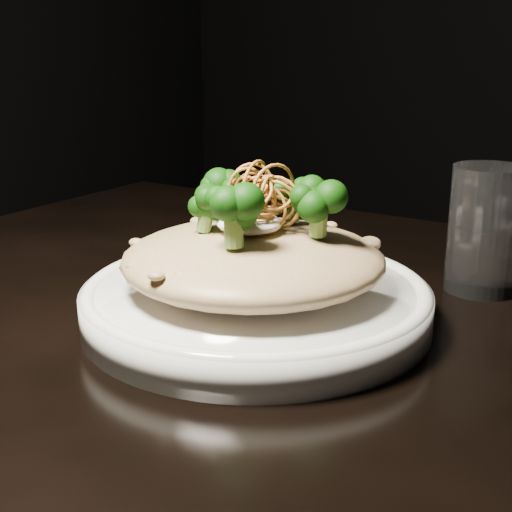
{
  "coord_description": "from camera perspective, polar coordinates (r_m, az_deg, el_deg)",
  "views": [
    {
      "loc": [
        0.21,
        -0.45,
        0.97
      ],
      "look_at": [
        -0.08,
        0.01,
        0.81
      ],
      "focal_mm": 50.0,
      "sensor_mm": 36.0,
      "label": 1
    }
  ],
  "objects": [
    {
      "name": "table",
      "position": [
        0.58,
        6.89,
        -14.76
      ],
      "size": [
        1.1,
        0.8,
        0.75
      ],
      "color": "black",
      "rests_on": "ground"
    },
    {
      "name": "plate",
      "position": [
        0.58,
        -0.0,
        -3.86
      ],
      "size": [
        0.28,
        0.28,
        0.03
      ],
      "primitive_type": "cylinder",
      "color": "white",
      "rests_on": "table"
    },
    {
      "name": "risotto",
      "position": [
        0.56,
        -0.23,
        -0.26
      ],
      "size": [
        0.21,
        0.21,
        0.05
      ],
      "primitive_type": "ellipsoid",
      "color": "brown",
      "rests_on": "plate"
    },
    {
      "name": "broccoli",
      "position": [
        0.55,
        -0.17,
        4.22
      ],
      "size": [
        0.12,
        0.12,
        0.05
      ],
      "primitive_type": null,
      "color": "black",
      "rests_on": "risotto"
    },
    {
      "name": "cheese",
      "position": [
        0.55,
        -0.54,
        2.66
      ],
      "size": [
        0.05,
        0.05,
        0.01
      ],
      "primitive_type": "ellipsoid",
      "color": "white",
      "rests_on": "risotto"
    },
    {
      "name": "shallots",
      "position": [
        0.55,
        0.11,
        5.28
      ],
      "size": [
        0.05,
        0.05,
        0.04
      ],
      "primitive_type": null,
      "color": "brown",
      "rests_on": "cheese"
    },
    {
      "name": "drinking_glass",
      "position": [
        0.66,
        17.86,
        2.03
      ],
      "size": [
        0.07,
        0.07,
        0.11
      ],
      "primitive_type": "cylinder",
      "rotation": [
        0.0,
        0.0,
        -0.04
      ],
      "color": "silver",
      "rests_on": "table"
    }
  ]
}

